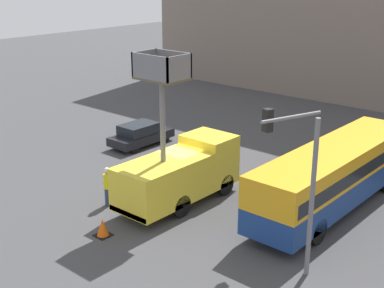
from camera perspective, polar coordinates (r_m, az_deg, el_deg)
ground_plane at (r=26.92m, az=-1.27°, el=-5.20°), size 120.00×120.00×0.00m
utility_truck at (r=25.22m, az=-1.31°, el=-2.86°), size 2.38×6.55×7.32m
city_bus at (r=25.49m, az=14.99°, el=-2.90°), size 2.57×11.52×3.01m
traffic_light_pole at (r=19.66m, az=10.99°, el=-2.15°), size 2.83×2.58×5.99m
road_worker_near_truck at (r=25.50m, az=-8.99°, el=-4.48°), size 0.38×0.38×1.91m
road_worker_directing at (r=24.06m, az=7.65°, el=-6.09°), size 0.38×0.38×1.77m
traffic_cone_near_truck at (r=23.02m, az=-9.51°, el=-8.82°), size 0.66×0.66×0.76m
parked_car_curbside at (r=33.75m, az=-5.52°, el=1.04°), size 1.81×4.24×1.44m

